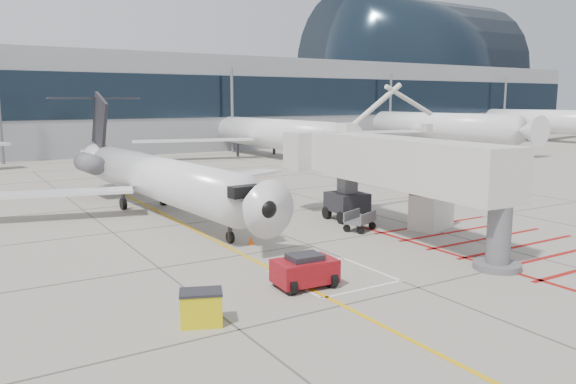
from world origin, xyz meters
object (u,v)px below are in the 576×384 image
regional_jet (172,157)px  jet_bridge (408,173)px  spill_bin (201,308)px  pushback_tug (305,270)px

regional_jet → jet_bridge: bearing=-55.4°
jet_bridge → spill_bin: jet_bridge is taller
regional_jet → spill_bin: (-5.10, -16.43, -3.36)m
regional_jet → pushback_tug: (-0.03, -15.01, -3.24)m
regional_jet → spill_bin: 17.53m
pushback_tug → regional_jet: bearing=93.6°
regional_jet → jet_bridge: 14.42m
pushback_tug → spill_bin: 5.26m
regional_jet → spill_bin: size_ratio=22.06×
pushback_tug → spill_bin: bearing=-160.6°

